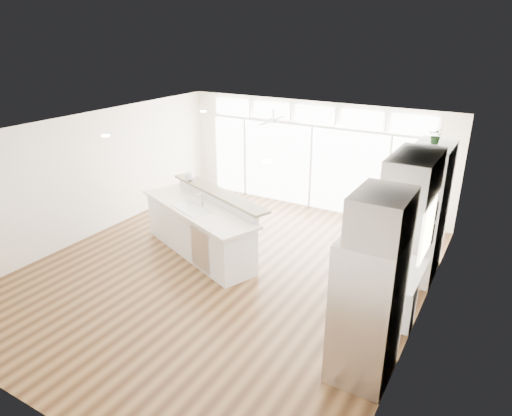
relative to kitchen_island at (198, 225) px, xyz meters
The scene contains 24 objects.
floor 1.16m from the kitchen_island, 22.54° to the right, with size 7.00×8.00×0.02m, color #452A15.
ceiling 2.30m from the kitchen_island, 22.54° to the right, with size 7.00×8.00×0.02m, color white.
wall_back 3.81m from the kitchen_island, 76.09° to the left, with size 7.00×0.04×2.70m, color white.
wall_front 4.52m from the kitchen_island, 78.39° to the right, with size 7.00×0.04×2.70m, color white.
wall_left 2.73m from the kitchen_island, behind, with size 0.04×8.00×2.70m, color white.
wall_right 4.47m from the kitchen_island, ahead, with size 0.04×8.00×2.70m, color white.
glass_wall 3.70m from the kitchen_island, 75.87° to the left, with size 5.80×0.06×2.08m, color white.
transom_row 4.08m from the kitchen_island, 75.87° to the left, with size 5.90×0.06×0.40m, color white.
desk_window 4.46m from the kitchen_island, ahead, with size 0.04×0.85×0.85m, color white.
ceiling_fan 3.08m from the kitchen_island, 80.68° to the left, with size 1.16×1.16×0.32m, color white.
recessed_lights 2.25m from the kitchen_island, 10.89° to the right, with size 3.40×3.00×0.02m, color white.
oven_cabinet 4.36m from the kitchen_island, 19.33° to the left, with size 0.64×1.20×2.50m, color white.
desk_nook 4.04m from the kitchen_island, ahead, with size 0.72×1.30×0.76m, color white.
upper_cabinets 4.42m from the kitchen_island, ahead, with size 0.64×1.30×0.64m, color white.
refrigerator 4.38m from the kitchen_island, 23.26° to the right, with size 0.76×0.90×2.00m, color silver.
fridge_cabinet 4.73m from the kitchen_island, 22.95° to the right, with size 0.64×0.90×0.60m, color white.
framed_photos 4.46m from the kitchen_island, ahead, with size 0.06×0.22×0.80m, color black.
kitchen_island is the anchor object (origin of this frame).
rug 3.90m from the kitchen_island, ahead, with size 0.80×0.58×0.01m, color #332110.
office_chair 3.76m from the kitchen_island, ahead, with size 0.52×0.48×1.00m, color black.
fishbowl 1.26m from the kitchen_island, 135.32° to the left, with size 0.21×0.21×0.21m, color silver.
monitor 3.96m from the kitchen_island, ahead, with size 0.08×0.51×0.42m, color black.
keyboard 3.78m from the kitchen_island, ahead, with size 0.12×0.32×0.02m, color silver.
potted_plant 4.75m from the kitchen_island, 19.33° to the left, with size 0.25×0.28×0.22m, color #2C5926.
Camera 1 is at (4.38, -6.32, 4.36)m, focal length 32.00 mm.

